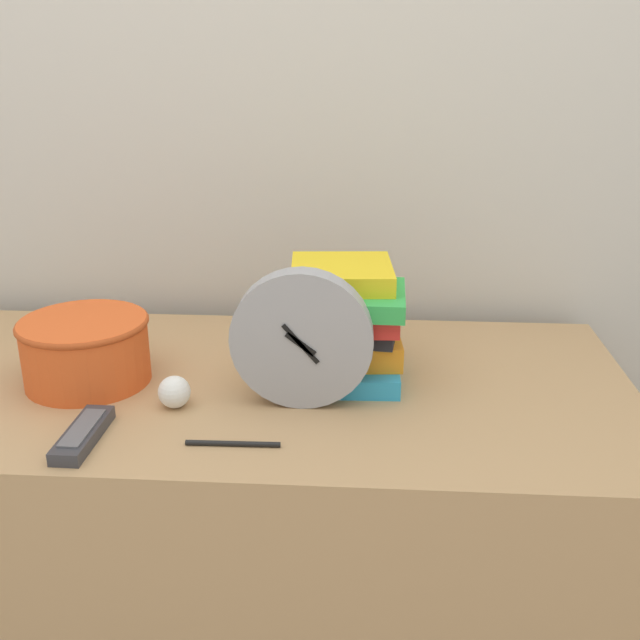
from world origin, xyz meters
The scene contains 8 objects.
wall_back centered at (0.00, 0.71, 1.20)m, with size 6.00×0.04×2.40m.
desk centered at (0.00, 0.32, 0.36)m, with size 1.39×0.64×0.73m.
desk_clock centered at (0.13, 0.24, 0.84)m, with size 0.23×0.04×0.23m.
book_stack centered at (0.19, 0.35, 0.83)m, with size 0.24×0.21×0.20m.
basket centered at (-0.25, 0.30, 0.79)m, with size 0.22×0.22×0.11m.
tv_remote centered at (-0.18, 0.10, 0.74)m, with size 0.05×0.15×0.02m.
crumpled_paper_ball centered at (-0.07, 0.21, 0.75)m, with size 0.05×0.05×0.05m.
pen centered at (0.04, 0.10, 0.73)m, with size 0.14×0.01×0.01m.
Camera 1 is at (0.23, -0.85, 1.29)m, focal length 42.00 mm.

